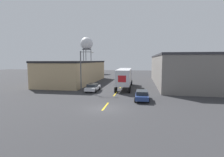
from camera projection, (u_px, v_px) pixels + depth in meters
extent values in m
plane|color=#333335|center=(104.00, 109.00, 20.68)|extent=(160.00, 160.00, 0.00)
cube|color=gold|center=(106.00, 106.00, 21.70)|extent=(0.20, 3.79, 0.01)
cube|color=gold|center=(115.00, 94.00, 29.68)|extent=(0.20, 3.79, 0.01)
cube|color=gold|center=(121.00, 87.00, 37.66)|extent=(0.20, 3.79, 0.01)
cube|color=tan|center=(75.00, 72.00, 45.12)|extent=(9.93, 24.39, 5.14)
cube|color=#232326|center=(75.00, 62.00, 44.84)|extent=(10.13, 24.59, 0.40)
cube|color=slate|center=(184.00, 70.00, 41.48)|extent=(13.62, 29.41, 6.58)
cube|color=#333338|center=(185.00, 56.00, 41.12)|extent=(13.82, 29.61, 0.40)
cube|color=navy|center=(126.00, 77.00, 40.67)|extent=(2.41, 2.65, 2.82)
cube|color=silver|center=(124.00, 76.00, 34.32)|extent=(2.67, 9.61, 2.84)
cube|color=red|center=(122.00, 79.00, 29.61)|extent=(1.36, 0.06, 1.14)
cylinder|color=black|center=(132.00, 82.00, 40.95)|extent=(0.30, 1.04, 1.03)
cylinder|color=black|center=(121.00, 82.00, 41.31)|extent=(0.30, 1.04, 1.03)
cylinder|color=black|center=(131.00, 83.00, 39.93)|extent=(0.30, 1.04, 1.03)
cylinder|color=black|center=(121.00, 83.00, 40.29)|extent=(0.30, 1.04, 1.03)
cylinder|color=black|center=(130.00, 89.00, 31.81)|extent=(0.30, 1.04, 1.03)
cylinder|color=black|center=(116.00, 88.00, 32.18)|extent=(0.30, 1.04, 1.03)
cylinder|color=black|center=(129.00, 90.00, 30.44)|extent=(0.30, 1.04, 1.03)
cylinder|color=black|center=(115.00, 90.00, 30.80)|extent=(0.30, 1.04, 1.03)
cube|color=navy|center=(142.00, 96.00, 24.97)|extent=(1.82, 4.59, 0.58)
cube|color=#23282D|center=(142.00, 92.00, 24.78)|extent=(1.60, 2.39, 0.51)
cylinder|color=black|center=(148.00, 96.00, 26.24)|extent=(0.22, 0.64, 0.64)
cylinder|color=black|center=(136.00, 96.00, 26.55)|extent=(0.22, 0.64, 0.64)
cylinder|color=black|center=(149.00, 100.00, 23.45)|extent=(0.22, 0.64, 0.64)
cylinder|color=black|center=(135.00, 100.00, 23.75)|extent=(0.22, 0.64, 0.64)
cube|color=silver|center=(93.00, 88.00, 32.21)|extent=(1.82, 4.59, 0.58)
cube|color=#23282D|center=(93.00, 85.00, 32.02)|extent=(1.60, 2.39, 0.51)
cylinder|color=black|center=(100.00, 88.00, 33.49)|extent=(0.22, 0.64, 0.64)
cylinder|color=black|center=(90.00, 88.00, 33.79)|extent=(0.22, 0.64, 0.64)
cylinder|color=black|center=(96.00, 91.00, 30.70)|extent=(0.22, 0.64, 0.64)
cylinder|color=black|center=(86.00, 91.00, 31.00)|extent=(0.22, 0.64, 0.64)
cylinder|color=#47474C|center=(91.00, 61.00, 79.11)|extent=(0.28, 0.28, 10.81)
cylinder|color=#47474C|center=(86.00, 61.00, 81.28)|extent=(0.28, 0.28, 10.81)
cylinder|color=#47474C|center=(84.00, 61.00, 77.93)|extent=(0.28, 0.28, 10.81)
cylinder|color=#4C4C51|center=(87.00, 49.00, 78.90)|extent=(4.22, 4.22, 0.30)
sphere|color=silver|center=(87.00, 44.00, 78.63)|extent=(5.63, 5.63, 5.63)
cylinder|color=#4C4C51|center=(81.00, 71.00, 32.09)|extent=(0.20, 0.20, 7.36)
cylinder|color=#4C4C51|center=(86.00, 52.00, 31.53)|extent=(2.28, 0.11, 0.11)
ellipsoid|color=silver|center=(93.00, 52.00, 31.35)|extent=(0.56, 0.32, 0.22)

